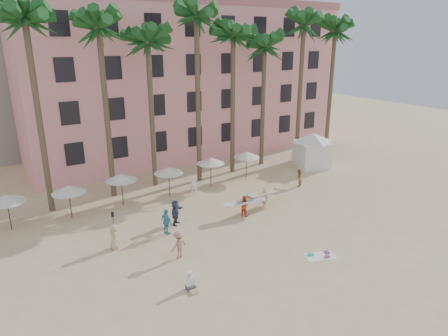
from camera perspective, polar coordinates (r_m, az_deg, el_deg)
The scene contains 11 objects.
ground at distance 25.03m, azimuth 6.83°, elevation -12.55°, with size 120.00×120.00×0.00m, color #D1B789.
pink_hotel at distance 47.59m, azimuth -6.22°, elevation 12.34°, with size 35.00×14.00×16.00m, color pink.
palm_row at distance 34.64m, azimuth -8.16°, elevation 18.37°, with size 44.40×5.40×16.30m.
umbrella_row at distance 32.68m, azimuth -11.11°, elevation -0.76°, with size 22.50×2.70×2.73m.
cabana at distance 41.85m, azimuth 12.48°, elevation 2.95°, with size 5.58×5.58×3.50m.
beach_towel at distance 25.67m, azimuth 13.60°, elevation -12.05°, with size 2.04×1.59×0.14m.
carrier_yellow at distance 31.39m, azimuth 5.87°, elevation -3.94°, with size 3.51×1.35×1.69m.
carrier_white at distance 29.87m, azimuth 2.89°, elevation -5.28°, with size 2.83×1.12×1.58m.
beachgoers at distance 28.37m, azimuth -4.87°, elevation -6.60°, with size 18.22×9.30×1.85m.
paddle at distance 26.69m, azimuth -15.53°, elevation -7.65°, with size 0.18×0.04×2.23m.
seated_man at distance 22.00m, azimuth -4.78°, elevation -16.15°, with size 0.44×0.78×1.01m.
Camera 1 is at (-13.85, -16.52, 12.72)m, focal length 32.00 mm.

